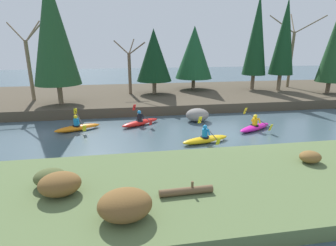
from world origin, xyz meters
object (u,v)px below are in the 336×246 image
object	(u,v)px
kayaker_far_back	(79,127)
kayaker_trailing	(142,122)
kayaker_lead	(255,127)
driftwood_log	(186,191)
kayaker_middle	(207,139)
boulder_midstream	(197,115)

from	to	relation	value
kayaker_far_back	kayaker_trailing	bearing A→B (deg)	-15.39
kayaker_lead	driftwood_log	xyz separation A→B (m)	(-6.03, -7.16, 0.40)
kayaker_middle	kayaker_far_back	bearing A→B (deg)	141.69
kayaker_middle	boulder_midstream	xyz separation A→B (m)	(0.53, 3.99, 0.25)
kayaker_middle	kayaker_trailing	world-z (taller)	same
kayaker_lead	kayaker_far_back	bearing A→B (deg)	143.91
kayaker_middle	kayaker_trailing	xyz separation A→B (m)	(-3.30, 3.76, 0.00)
kayaker_trailing	boulder_midstream	xyz separation A→B (m)	(3.83, 0.23, 0.25)
kayaker_trailing	boulder_midstream	distance (m)	3.84
kayaker_lead	kayaker_far_back	world-z (taller)	same
kayaker_lead	kayaker_far_back	distance (m)	10.85
kayaker_lead	kayaker_trailing	distance (m)	7.20
boulder_midstream	driftwood_log	world-z (taller)	driftwood_log
kayaker_lead	kayaker_far_back	xyz separation A→B (m)	(-10.72, 1.69, -0.02)
driftwood_log	kayaker_far_back	bearing A→B (deg)	116.22
kayaker_trailing	boulder_midstream	world-z (taller)	kayaker_trailing
kayaker_middle	driftwood_log	world-z (taller)	kayaker_middle
kayaker_trailing	kayaker_far_back	xyz separation A→B (m)	(-3.86, -0.51, 0.00)
kayaker_middle	kayaker_far_back	size ratio (longest dim) A/B	1.02
kayaker_middle	kayaker_far_back	world-z (taller)	same
kayaker_trailing	driftwood_log	bearing A→B (deg)	-115.33
kayaker_lead	driftwood_log	bearing A→B (deg)	-157.20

